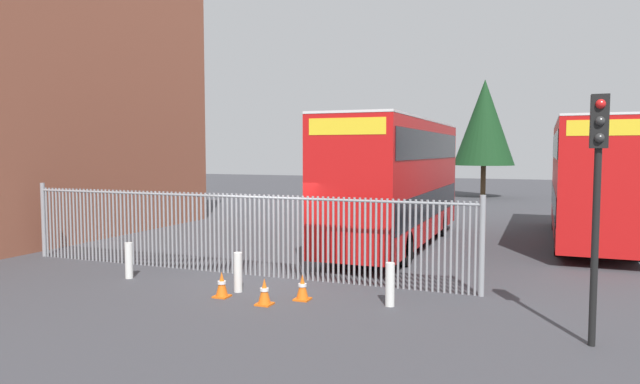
# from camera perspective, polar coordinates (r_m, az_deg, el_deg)

# --- Properties ---
(ground_plane) EXTENTS (100.00, 100.00, 0.00)m
(ground_plane) POSITION_cam_1_polar(r_m,az_deg,el_deg) (22.69, 3.74, -4.36)
(ground_plane) COLOR #3D3D42
(palisade_fence) EXTENTS (13.61, 0.14, 2.35)m
(palisade_fence) POSITION_cam_1_polar(r_m,az_deg,el_deg) (15.74, -9.28, -3.85)
(palisade_fence) COLOR gray
(palisade_fence) RESTS_ON ground
(double_decker_bus_near_gate) EXTENTS (2.54, 10.81, 4.42)m
(double_decker_bus_near_gate) POSITION_cam_1_polar(r_m,az_deg,el_deg) (20.05, 7.69, 1.45)
(double_decker_bus_near_gate) COLOR red
(double_decker_bus_near_gate) RESTS_ON ground
(double_decker_bus_behind_fence_left) EXTENTS (2.54, 10.81, 4.42)m
(double_decker_bus_behind_fence_left) POSITION_cam_1_polar(r_m,az_deg,el_deg) (22.97, 25.66, 1.42)
(double_decker_bus_behind_fence_left) COLOR red
(double_decker_bus_behind_fence_left) RESTS_ON ground
(bollard_near_left) EXTENTS (0.20, 0.20, 0.95)m
(bollard_near_left) POSITION_cam_1_polar(r_m,az_deg,el_deg) (15.83, -18.69, -6.55)
(bollard_near_left) COLOR silver
(bollard_near_left) RESTS_ON ground
(bollard_center_front) EXTENTS (0.20, 0.20, 0.95)m
(bollard_center_front) POSITION_cam_1_polar(r_m,az_deg,el_deg) (13.73, -8.26, -8.00)
(bollard_center_front) COLOR silver
(bollard_center_front) RESTS_ON ground
(bollard_near_right) EXTENTS (0.20, 0.20, 0.95)m
(bollard_near_right) POSITION_cam_1_polar(r_m,az_deg,el_deg) (12.47, 7.05, -9.23)
(bollard_near_right) COLOR silver
(bollard_near_right) RESTS_ON ground
(traffic_cone_by_gate) EXTENTS (0.34, 0.34, 0.59)m
(traffic_cone_by_gate) POSITION_cam_1_polar(r_m,az_deg,el_deg) (12.57, -5.62, -9.98)
(traffic_cone_by_gate) COLOR orange
(traffic_cone_by_gate) RESTS_ON ground
(traffic_cone_mid_forecourt) EXTENTS (0.34, 0.34, 0.59)m
(traffic_cone_mid_forecourt) POSITION_cam_1_polar(r_m,az_deg,el_deg) (12.92, -1.79, -9.58)
(traffic_cone_mid_forecourt) COLOR orange
(traffic_cone_mid_forecourt) RESTS_ON ground
(traffic_cone_near_kerb) EXTENTS (0.34, 0.34, 0.59)m
(traffic_cone_near_kerb) POSITION_cam_1_polar(r_m,az_deg,el_deg) (13.35, -9.86, -9.19)
(traffic_cone_near_kerb) COLOR orange
(traffic_cone_near_kerb) RESTS_ON ground
(traffic_light_kerbside) EXTENTS (0.28, 0.33, 4.30)m
(traffic_light_kerbside) POSITION_cam_1_polar(r_m,az_deg,el_deg) (10.63, 26.17, 1.74)
(traffic_light_kerbside) COLOR black
(traffic_light_kerbside) RESTS_ON ground
(tree_tall_back) EXTENTS (4.28, 4.28, 8.46)m
(tree_tall_back) POSITION_cam_1_polar(r_m,az_deg,el_deg) (42.44, 16.22, 6.73)
(tree_tall_back) COLOR #4C3823
(tree_tall_back) RESTS_ON ground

